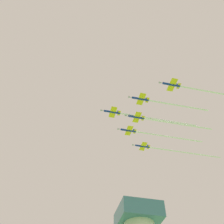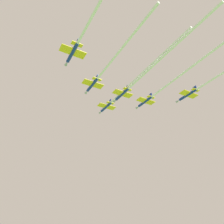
{
  "view_description": "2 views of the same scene",
  "coord_description": "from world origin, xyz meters",
  "px_view_note": "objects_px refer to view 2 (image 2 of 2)",
  "views": [
    {
      "loc": [
        -123.37,
        34.64,
        1.87
      ],
      "look_at": [
        -4.19,
        7.03,
        130.97
      ],
      "focal_mm": 43.88,
      "sensor_mm": 36.0,
      "label": 1
    },
    {
      "loc": [
        -50.16,
        -79.73,
        74.58
      ],
      "look_at": [
        3.35,
        13.85,
        133.1
      ],
      "focal_mm": 33.96,
      "sensor_mm": 36.0,
      "label": 2
    }
  ],
  "objects_px": {
    "jet_starboard_inner": "(168,84)",
    "jet_starboard_outer": "(93,14)",
    "jet_port_outer": "(143,75)",
    "jet_port_inner": "(106,68)",
    "jet_lead": "(125,90)"
  },
  "relations": [
    {
      "from": "jet_lead",
      "to": "jet_starboard_outer",
      "type": "distance_m",
      "value": 41.58
    },
    {
      "from": "jet_lead",
      "to": "jet_port_inner",
      "type": "xyz_separation_m",
      "value": [
        -14.87,
        -8.92,
        0.03
      ]
    },
    {
      "from": "jet_port_inner",
      "to": "jet_starboard_inner",
      "type": "distance_m",
      "value": 29.83
    },
    {
      "from": "jet_starboard_outer",
      "to": "jet_starboard_inner",
      "type": "bearing_deg",
      "value": 19.89
    },
    {
      "from": "jet_lead",
      "to": "jet_starboard_inner",
      "type": "distance_m",
      "value": 19.82
    },
    {
      "from": "jet_lead",
      "to": "jet_port_inner",
      "type": "bearing_deg",
      "value": -148.41
    },
    {
      "from": "jet_port_outer",
      "to": "jet_port_inner",
      "type": "bearing_deg",
      "value": 161.57
    },
    {
      "from": "jet_port_inner",
      "to": "jet_starboard_outer",
      "type": "bearing_deg",
      "value": -126.21
    },
    {
      "from": "jet_starboard_inner",
      "to": "jet_starboard_outer",
      "type": "distance_m",
      "value": 47.13
    },
    {
      "from": "jet_lead",
      "to": "jet_starboard_outer",
      "type": "xyz_separation_m",
      "value": [
        -29.86,
        -28.94,
        -0.09
      ]
    },
    {
      "from": "jet_starboard_inner",
      "to": "jet_starboard_outer",
      "type": "xyz_separation_m",
      "value": [
        -44.49,
        -15.56,
        0.01
      ]
    },
    {
      "from": "jet_port_inner",
      "to": "jet_port_outer",
      "type": "distance_m",
      "value": 15.62
    },
    {
      "from": "jet_starboard_outer",
      "to": "jet_port_inner",
      "type": "bearing_deg",
      "value": 53.79
    },
    {
      "from": "jet_lead",
      "to": "jet_starboard_inner",
      "type": "relative_size",
      "value": 1.06
    },
    {
      "from": "jet_port_inner",
      "to": "jet_starboard_inner",
      "type": "height_order",
      "value": "jet_port_inner"
    }
  ]
}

